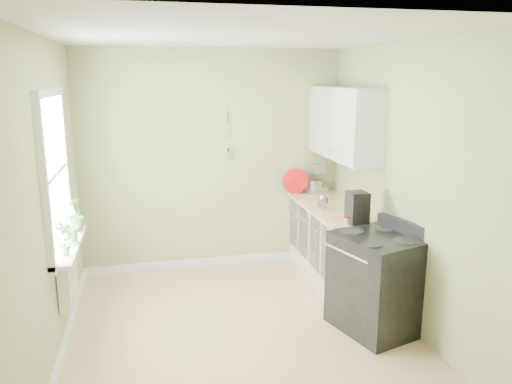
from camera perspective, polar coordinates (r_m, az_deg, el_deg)
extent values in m
cube|color=tan|center=(4.92, -1.75, -15.88)|extent=(3.20, 3.60, 0.02)
cube|color=white|center=(4.32, -2.01, 17.59)|extent=(3.20, 3.60, 0.02)
cube|color=tan|center=(6.17, -5.05, 3.52)|extent=(3.20, 0.02, 2.70)
cube|color=tan|center=(4.42, -22.83, -1.31)|extent=(0.02, 3.60, 2.70)
cube|color=tan|center=(4.97, 16.66, 0.69)|extent=(0.02, 3.60, 2.70)
cube|color=white|center=(5.96, 8.77, -6.03)|extent=(0.60, 1.60, 0.87)
cube|color=#E3BF8B|center=(5.82, 8.83, -1.81)|extent=(0.64, 1.60, 0.04)
cube|color=white|center=(5.80, 10.06, 7.73)|extent=(0.35, 1.40, 0.80)
cube|color=white|center=(4.67, -22.19, 1.98)|extent=(0.02, 1.00, 1.30)
cube|color=white|center=(4.59, -22.68, 10.40)|extent=(0.06, 1.14, 0.07)
cube|color=white|center=(4.83, -21.26, -6.00)|extent=(0.06, 1.14, 0.07)
cube|color=white|center=(4.66, -21.95, 1.99)|extent=(0.04, 1.00, 0.04)
cube|color=white|center=(4.82, -20.57, -5.81)|extent=(0.18, 1.14, 0.04)
cube|color=white|center=(4.89, -20.68, -9.68)|extent=(0.12, 0.50, 0.35)
cylinder|color=#E3BF8B|center=(6.11, -3.24, 8.46)|extent=(0.02, 0.02, 0.10)
cylinder|color=silver|center=(6.12, -3.22, 7.34)|extent=(0.01, 0.01, 0.16)
cylinder|color=silver|center=(6.16, -3.18, 4.19)|extent=(0.01, 0.14, 0.14)
cube|color=black|center=(4.93, 13.59, -10.25)|extent=(0.84, 0.91, 0.90)
cube|color=black|center=(4.77, 13.89, -5.13)|extent=(0.84, 0.91, 0.03)
cube|color=black|center=(4.88, 16.97, -4.04)|extent=(0.28, 0.74, 0.14)
cylinder|color=#B2B2B7|center=(4.67, 10.12, -6.82)|extent=(0.20, 0.60, 0.02)
cube|color=red|center=(4.82, 9.58, -8.44)|extent=(0.08, 0.22, 0.38)
cube|color=#B2B2B7|center=(6.47, 6.62, 0.32)|extent=(0.30, 0.36, 0.08)
cube|color=#B2B2B7|center=(6.56, 6.27, 1.80)|extent=(0.14, 0.12, 0.23)
cube|color=#B2B2B7|center=(6.43, 6.62, 2.78)|extent=(0.24, 0.34, 0.10)
sphere|color=#B2B2B7|center=(6.53, 6.30, 3.22)|extent=(0.12, 0.12, 0.12)
cylinder|color=silver|center=(6.40, 6.82, 0.74)|extent=(0.18, 0.18, 0.14)
cylinder|color=silver|center=(5.64, 7.54, -1.34)|extent=(0.10, 0.10, 0.13)
cone|color=silver|center=(5.62, 7.56, -0.51)|extent=(0.10, 0.10, 0.04)
cylinder|color=silver|center=(5.61, 6.86, -1.17)|extent=(0.09, 0.02, 0.07)
cube|color=black|center=(5.14, 11.49, -1.78)|extent=(0.19, 0.21, 0.33)
cylinder|color=black|center=(5.16, 11.16, -2.86)|extent=(0.10, 0.10, 0.11)
cylinder|color=#9D0D0F|center=(6.36, 4.52, 1.26)|extent=(0.32, 0.14, 0.32)
cylinder|color=#BFA995|center=(5.14, 10.35, -3.28)|extent=(0.06, 0.06, 0.06)
cylinder|color=#9D0D0F|center=(5.13, 10.37, -2.89)|extent=(0.07, 0.07, 0.01)
imported|color=#407434|center=(4.47, -21.12, -4.98)|extent=(0.19, 0.19, 0.30)
imported|color=#407434|center=(4.83, -20.50, -3.67)|extent=(0.20, 0.21, 0.29)
imported|color=#407434|center=(5.14, -20.05, -2.42)|extent=(0.26, 0.26, 0.33)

